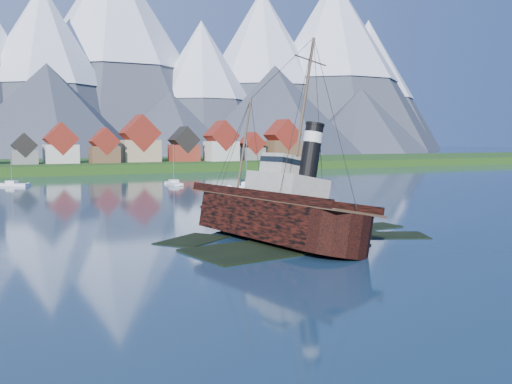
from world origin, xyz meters
name	(u,v)px	position (x,y,z in m)	size (l,w,h in m)	color
ground	(292,243)	(0.00, 0.00, 0.00)	(1400.00, 1400.00, 0.00)	#1B334B
shoal	(296,241)	(1.78, 2.15, -0.35)	(31.71, 21.24, 1.14)	black
shore_bank	(61,170)	(0.00, 170.00, 0.00)	(600.00, 80.00, 3.20)	#164112
seawall	(78,175)	(0.00, 132.00, 0.00)	(600.00, 2.50, 2.00)	#3F3D38
mountains	(3,47)	(-0.79, 481.26, 89.34)	(965.00, 340.00, 205.00)	#2D333D
tugboat_wreck	(264,212)	(-1.46, 3.64, 2.93)	(6.83, 29.44, 23.33)	black
sailboat_c	(12,185)	(-21.56, 95.29, 0.24)	(7.89, 6.69, 10.73)	white
sailboat_d	(246,187)	(26.16, 65.19, 0.27)	(6.95, 8.05, 11.67)	white
sailboat_e	(174,184)	(14.26, 81.64, 0.23)	(2.74, 9.12, 10.45)	white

